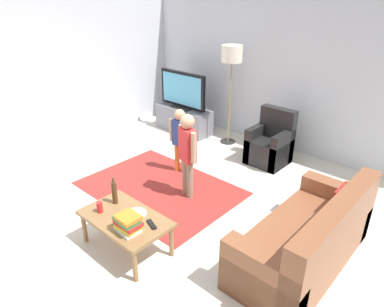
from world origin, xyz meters
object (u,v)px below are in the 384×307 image
(tv, at_px, (183,91))
(child_center, at_px, (187,149))
(coffee_table, at_px, (125,221))
(plate, at_px, (136,213))
(floor_lamp, at_px, (232,59))
(couch, at_px, (310,242))
(bottle, at_px, (114,192))
(tv_remote, at_px, (152,224))
(child_near_tv, at_px, (180,135))
(armchair, at_px, (271,145))
(book_stack, at_px, (128,223))
(tv_stand, at_px, (184,120))
(soda_can, at_px, (100,207))

(tv, height_order, child_center, tv)
(child_center, height_order, coffee_table, child_center)
(plate, bearing_deg, floor_lamp, 108.62)
(tv, distance_m, couch, 4.08)
(child_center, bearing_deg, bottle, -91.95)
(coffee_table, bearing_deg, tv_remote, 17.35)
(child_near_tv, relative_size, bottle, 3.16)
(armchair, relative_size, child_center, 0.75)
(book_stack, bearing_deg, floor_lamp, 109.95)
(couch, xyz_separation_m, bottle, (-1.90, -1.02, 0.27))
(child_near_tv, distance_m, book_stack, 2.12)
(plate, bearing_deg, tv_remote, -4.24)
(coffee_table, bearing_deg, tv, 123.61)
(couch, height_order, book_stack, couch)
(armchair, xyz_separation_m, child_center, (-0.30, -1.70, 0.42))
(tv, bearing_deg, tv_stand, 90.00)
(floor_lamp, distance_m, plate, 3.40)
(book_stack, bearing_deg, plate, 124.70)
(tv_stand, bearing_deg, tv_remote, -51.59)
(tv_stand, xyz_separation_m, plate, (2.03, -2.89, 0.18))
(couch, relative_size, bottle, 5.52)
(armchair, height_order, soda_can, armchair)
(coffee_table, bearing_deg, couch, 34.93)
(book_stack, bearing_deg, tv_stand, 125.14)
(child_near_tv, xyz_separation_m, tv_remote, (1.15, -1.62, -0.19))
(couch, xyz_separation_m, coffee_table, (-1.60, -1.12, 0.08))
(tv_stand, relative_size, coffee_table, 1.20)
(tv, distance_m, tv_remote, 3.72)
(bottle, bearing_deg, plate, 3.27)
(soda_can, bearing_deg, child_center, 89.19)
(tv, distance_m, plate, 3.54)
(bottle, relative_size, tv_remote, 1.92)
(plate, bearing_deg, bottle, -176.73)
(tv_stand, xyz_separation_m, child_near_tv, (1.15, -1.29, 0.38))
(couch, distance_m, coffee_table, 1.96)
(tv, xyz_separation_m, soda_can, (1.70, -3.11, -0.37))
(child_center, bearing_deg, tv, 135.15)
(tv, bearing_deg, child_center, -44.85)
(tv_stand, distance_m, plate, 3.54)
(tv_remote, bearing_deg, tv_stand, 147.26)
(floor_lamp, xyz_separation_m, soda_can, (0.69, -3.28, -1.06))
(floor_lamp, height_order, child_near_tv, floor_lamp)
(soda_can, bearing_deg, plate, 36.00)
(bottle, distance_m, soda_can, 0.23)
(armchair, height_order, plate, armchair)
(armchair, bearing_deg, coffee_table, -90.81)
(couch, height_order, floor_lamp, floor_lamp)
(armchair, bearing_deg, tv_remote, -84.46)
(bottle, xyz_separation_m, soda_can, (0.02, -0.22, -0.08))
(tv_stand, distance_m, coffee_table, 3.61)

